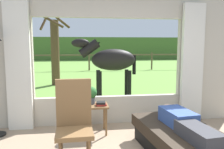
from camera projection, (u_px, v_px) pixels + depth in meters
back_wall_with_window at (109, 62)px, 4.62m from camera, size 5.20×0.12×2.55m
curtain_panel_left at (18, 66)px, 4.25m from camera, size 0.44×0.10×2.40m
curtain_panel_right at (192, 64)px, 4.72m from camera, size 0.44×0.10×2.40m
outdoor_pasture_lawn at (89, 69)px, 15.48m from camera, size 36.00×21.68×0.02m
distant_hill_ridge at (85, 49)px, 25.00m from camera, size 36.00×2.00×2.40m
recliner_sofa at (181, 142)px, 3.28m from camera, size 1.08×1.79×0.42m
reclining_person at (184, 122)px, 3.19m from camera, size 0.40×1.44×0.22m
rocking_chair at (74, 122)px, 3.12m from camera, size 0.50×0.70×1.12m
side_table at (96, 110)px, 4.16m from camera, size 0.44×0.44×0.52m
potted_plant at (91, 94)px, 4.17m from camera, size 0.22×0.22×0.32m
book_stack at (101, 104)px, 4.09m from camera, size 0.19×0.16×0.07m
horse at (111, 60)px, 6.49m from camera, size 1.82×0.63×1.73m
pasture_tree at (55, 49)px, 8.99m from camera, size 1.46×1.32×3.00m
pasture_fence_line at (89, 59)px, 14.29m from camera, size 16.10×0.10×1.10m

